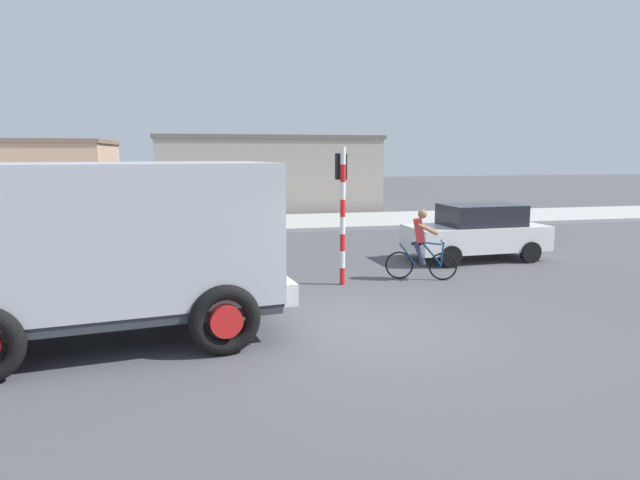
% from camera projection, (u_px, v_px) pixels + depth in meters
% --- Properties ---
extents(ground_plane, '(120.00, 120.00, 0.00)m').
position_uv_depth(ground_plane, '(371.00, 328.00, 9.56)').
color(ground_plane, '#4C4C51').
extents(sidewalk_far, '(80.00, 5.00, 0.16)m').
position_uv_depth(sidewalk_far, '(268.00, 223.00, 23.39)').
color(sidewalk_far, '#ADADA8').
rests_on(sidewalk_far, ground).
extents(truck_foreground, '(5.70, 3.37, 2.90)m').
position_uv_depth(truck_foreground, '(110.00, 241.00, 8.69)').
color(truck_foreground, '#B2B7BC').
rests_on(truck_foreground, ground).
extents(cyclist, '(1.63, 0.73, 1.72)m').
position_uv_depth(cyclist, '(421.00, 245.00, 13.14)').
color(cyclist, black).
rests_on(cyclist, ground).
extents(traffic_light_pole, '(0.24, 0.43, 3.20)m').
position_uv_depth(traffic_light_pole, '(342.00, 196.00, 12.52)').
color(traffic_light_pole, red).
rests_on(traffic_light_pole, ground).
extents(car_red_near, '(4.07, 2.02, 1.60)m').
position_uv_depth(car_red_near, '(477.00, 232.00, 15.66)').
color(car_red_near, white).
rests_on(car_red_near, ground).
extents(building_corner_left, '(10.52, 7.29, 3.73)m').
position_uv_depth(building_corner_left, '(4.00, 177.00, 27.60)').
color(building_corner_left, tan).
rests_on(building_corner_left, ground).
extents(building_mid_block, '(11.31, 6.97, 3.94)m').
position_uv_depth(building_mid_block, '(266.00, 173.00, 29.46)').
color(building_mid_block, '#9E9389').
rests_on(building_mid_block, ground).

